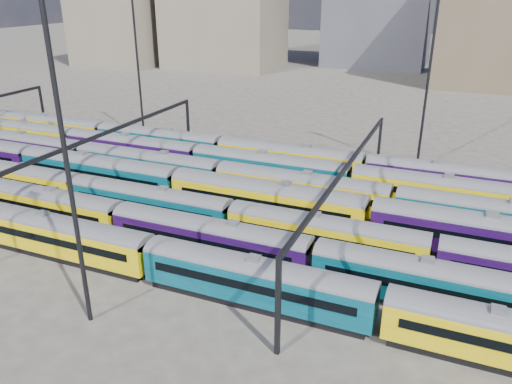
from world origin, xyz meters
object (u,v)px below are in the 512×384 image
at_px(rake_0, 150,253).
at_px(rake_2, 325,232).
at_px(rake_1, 120,217).
at_px(mast_2, 65,151).

height_order(rake_0, rake_2, rake_0).
relative_size(rake_1, mast_2, 4.77).
bearing_deg(mast_2, rake_0, 80.78).
xyz_separation_m(rake_0, mast_2, (-1.14, -7.00, 11.37)).
bearing_deg(rake_1, rake_0, -35.57).
distance_m(rake_0, mast_2, 13.40).
relative_size(rake_0, mast_2, 4.71).
height_order(rake_1, mast_2, mast_2).
xyz_separation_m(rake_0, rake_2, (13.16, 10.00, -0.03)).
bearing_deg(mast_2, rake_2, 49.93).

